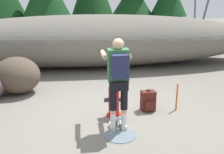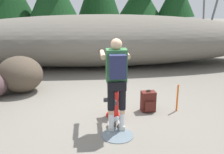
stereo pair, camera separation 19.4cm
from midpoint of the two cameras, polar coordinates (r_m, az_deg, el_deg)
The scene contains 8 objects.
ground_plane at distance 5.51m, azimuth -1.43°, elevation -8.10°, with size 56.00×56.00×0.04m, color slate.
dirt_embankment at distance 9.36m, azimuth -4.21°, elevation 8.23°, with size 12.72×3.20×1.83m, color #666056.
fire_hydrant at distance 5.22m, azimuth -0.65°, elevation -5.50°, with size 0.40×0.35×0.70m.
hydrant_water_jet at distance 4.78m, azimuth 0.20°, elevation -10.61°, with size 0.57×0.97×0.50m.
utility_worker at distance 4.47m, azimuth 0.15°, elevation 0.74°, with size 0.55×0.98×1.68m.
spare_backpack at distance 5.56m, azimuth 7.10°, elevation -5.37°, with size 0.31×0.30×0.47m.
boulder_large at distance 6.97m, azimuth -21.22°, elevation 0.39°, with size 1.21×1.08×0.94m, color #4E4235.
survey_stake at distance 5.65m, azimuth 13.36°, elevation -4.40°, with size 0.04×0.04×0.60m, color #E55914.
Camera 1 is at (-0.60, -4.97, 2.30)m, focal length 40.81 mm.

